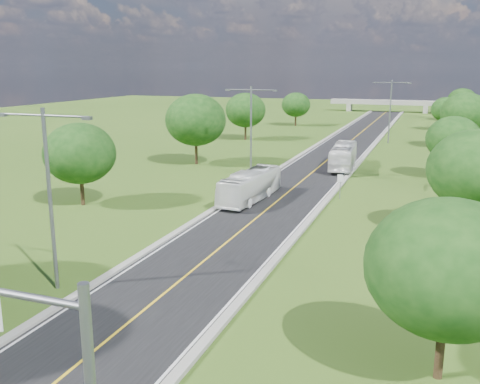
# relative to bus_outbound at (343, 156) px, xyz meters

# --- Properties ---
(ground) EXTENTS (260.00, 260.00, 0.00)m
(ground) POSITION_rel_bus_outbound_xyz_m (-2.87, 6.57, -1.54)
(ground) COLOR #355618
(ground) RESTS_ON ground
(road) EXTENTS (8.00, 150.00, 0.06)m
(road) POSITION_rel_bus_outbound_xyz_m (-2.87, 12.57, -1.51)
(road) COLOR black
(road) RESTS_ON ground
(curb_left) EXTENTS (0.50, 150.00, 0.22)m
(curb_left) POSITION_rel_bus_outbound_xyz_m (-7.12, 12.57, -1.43)
(curb_left) COLOR gray
(curb_left) RESTS_ON ground
(curb_right) EXTENTS (0.50, 150.00, 0.22)m
(curb_right) POSITION_rel_bus_outbound_xyz_m (1.38, 12.57, -1.43)
(curb_right) COLOR gray
(curb_right) RESTS_ON ground
(signal_mast) EXTENTS (8.54, 0.33, 7.20)m
(signal_mast) POSITION_rel_bus_outbound_xyz_m (0.81, -54.43, 3.37)
(signal_mast) COLOR slate
(signal_mast) RESTS_ON ground
(speed_limit_sign) EXTENTS (0.55, 0.09, 2.40)m
(speed_limit_sign) POSITION_rel_bus_outbound_xyz_m (2.33, -15.45, 0.06)
(speed_limit_sign) COLOR slate
(speed_limit_sign) RESTS_ON ground
(overpass) EXTENTS (30.00, 3.00, 3.20)m
(overpass) POSITION_rel_bus_outbound_xyz_m (-2.87, 86.57, 0.87)
(overpass) COLOR gray
(overpass) RESTS_ON ground
(streetlight_near_left) EXTENTS (5.90, 0.25, 10.00)m
(streetlight_near_left) POSITION_rel_bus_outbound_xyz_m (-8.87, -41.43, 4.41)
(streetlight_near_left) COLOR slate
(streetlight_near_left) RESTS_ON ground
(streetlight_mid_left) EXTENTS (5.90, 0.25, 10.00)m
(streetlight_mid_left) POSITION_rel_bus_outbound_xyz_m (-8.87, -8.43, 4.41)
(streetlight_mid_left) COLOR slate
(streetlight_mid_left) RESTS_ON ground
(streetlight_far_right) EXTENTS (5.90, 0.25, 10.00)m
(streetlight_far_right) POSITION_rel_bus_outbound_xyz_m (3.13, 24.57, 4.41)
(streetlight_far_right) COLOR slate
(streetlight_far_right) RESTS_ON ground
(tree_lb) EXTENTS (6.30, 6.30, 7.33)m
(tree_lb) POSITION_rel_bus_outbound_xyz_m (-18.87, -25.43, 3.11)
(tree_lb) COLOR black
(tree_lb) RESTS_ON ground
(tree_lc) EXTENTS (7.56, 7.56, 8.79)m
(tree_lc) POSITION_rel_bus_outbound_xyz_m (-17.87, -3.43, 4.04)
(tree_lc) COLOR black
(tree_lc) RESTS_ON ground
(tree_ld) EXTENTS (6.72, 6.72, 7.82)m
(tree_ld) POSITION_rel_bus_outbound_xyz_m (-19.87, 20.57, 3.42)
(tree_ld) COLOR black
(tree_ld) RESTS_ON ground
(tree_le) EXTENTS (5.88, 5.88, 6.84)m
(tree_le) POSITION_rel_bus_outbound_xyz_m (-17.37, 44.57, 2.80)
(tree_le) COLOR black
(tree_le) RESTS_ON ground
(tree_ra) EXTENTS (6.30, 6.30, 7.33)m
(tree_ra) POSITION_rel_bus_outbound_xyz_m (11.13, -43.43, 3.11)
(tree_ra) COLOR black
(tree_ra) RESTS_ON ground
(tree_rb) EXTENTS (6.72, 6.72, 7.82)m
(tree_rb) POSITION_rel_bus_outbound_xyz_m (13.13, -23.43, 3.42)
(tree_rb) COLOR black
(tree_rb) RESTS_ON ground
(tree_rc) EXTENTS (5.88, 5.88, 6.84)m
(tree_rc) POSITION_rel_bus_outbound_xyz_m (12.13, -1.43, 2.80)
(tree_rc) COLOR black
(tree_rc) RESTS_ON ground
(tree_rd) EXTENTS (7.14, 7.14, 8.30)m
(tree_rd) POSITION_rel_bus_outbound_xyz_m (14.13, 22.57, 3.73)
(tree_rd) COLOR black
(tree_rd) RESTS_ON ground
(tree_re) EXTENTS (5.46, 5.46, 6.35)m
(tree_re) POSITION_rel_bus_outbound_xyz_m (11.63, 46.57, 2.49)
(tree_re) COLOR black
(tree_re) RESTS_ON ground
(tree_rf) EXTENTS (6.30, 6.30, 7.33)m
(tree_rf) POSITION_rel_bus_outbound_xyz_m (15.13, 66.57, 3.11)
(tree_rf) COLOR black
(tree_rf) RESTS_ON ground
(bus_outbound) EXTENTS (3.35, 10.78, 2.96)m
(bus_outbound) POSITION_rel_bus_outbound_xyz_m (0.00, 0.00, 0.00)
(bus_outbound) COLOR white
(bus_outbound) RESTS_ON road
(bus_inbound) EXTENTS (3.03, 10.04, 2.76)m
(bus_inbound) POSITION_rel_bus_outbound_xyz_m (-5.29, -18.94, -0.10)
(bus_inbound) COLOR white
(bus_inbound) RESTS_ON road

